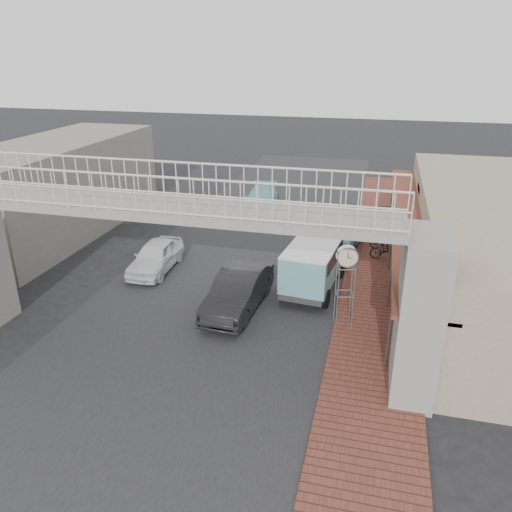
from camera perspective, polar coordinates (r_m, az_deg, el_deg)
The scene contains 15 objects.
ground at distance 20.63m, azimuth -4.84°, elevation -5.08°, with size 120.00×120.00×0.00m, color black.
road_strip at distance 20.63m, azimuth -4.84°, elevation -5.07°, with size 10.00×60.00×0.01m, color black.
sidewalk at distance 22.34m, azimuth 13.77°, elevation -3.28°, with size 3.00×40.00×0.10m, color brown.
shophouse_row at distance 23.02m, azimuth 25.43°, elevation 1.19°, with size 7.20×18.00×4.00m.
footbridge at distance 15.92m, azimuth -9.84°, elevation -1.38°, with size 16.40×2.40×6.34m.
building_far_left at distance 29.72m, azimuth -21.72°, elevation 7.27°, with size 5.00×14.00×5.00m, color gray.
white_hatchback at distance 23.53m, azimuth -11.40°, elevation -0.03°, with size 1.61×4.01×1.37m, color silver.
dark_sedan at distance 19.61m, azimuth -2.06°, elevation -4.04°, with size 1.63×4.66×1.54m, color black.
angkot_curb at distance 26.07m, azimuth 9.12°, elevation 2.55°, with size 2.47×5.35×1.49m, color #73B2C8.
angkot_far at distance 32.20m, azimuth 0.58°, elevation 6.58°, with size 1.88×4.62×1.34m, color #74BECA.
angkot_van at distance 21.05m, azimuth 6.62°, elevation -0.53°, with size 2.38×4.49×2.11m.
motorcycle_near at distance 24.98m, azimuth 14.77°, elevation 0.66°, with size 0.58×1.67×0.88m, color black.
motorcycle_far at distance 25.90m, azimuth 14.37°, elevation 1.54°, with size 0.43×1.52×0.92m, color black.
street_clock at distance 17.74m, azimuth 10.36°, elevation -0.48°, with size 0.81×0.73×3.15m.
arrow_sign at distance 24.19m, azimuth 15.87°, elevation 4.44°, with size 1.69×1.10×2.81m.
Camera 1 is at (6.17, -17.21, 9.56)m, focal length 35.00 mm.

